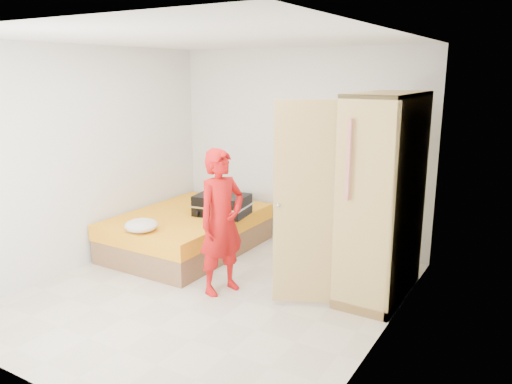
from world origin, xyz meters
The scene contains 7 objects.
room centered at (0.00, 0.00, 1.30)m, with size 4.00×4.02×2.60m.
bed centered at (-1.05, 0.90, 0.25)m, with size 1.42×2.02×0.50m.
wardrobe centered at (1.45, 0.84, 1.00)m, with size 1.12×1.44×2.10m.
person centered at (0.06, 0.10, 0.77)m, with size 0.56×0.37×1.54m, color red.
suitcase centered at (-0.63, 1.09, 0.63)m, with size 0.74×0.59×0.29m.
round_cushion centered at (-1.03, 0.04, 0.57)m, with size 0.38×0.38×0.14m, color white.
pillow centered at (-0.95, 1.75, 0.55)m, with size 0.58×0.29×0.10m, color white.
Camera 1 is at (2.92, -3.98, 2.30)m, focal length 35.00 mm.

